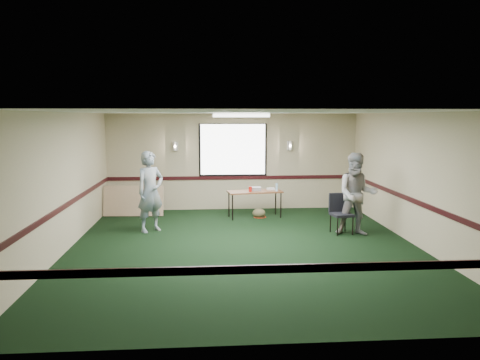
{
  "coord_description": "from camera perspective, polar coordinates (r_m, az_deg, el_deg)",
  "views": [
    {
      "loc": [
        -0.77,
        -9.06,
        2.62
      ],
      "look_at": [
        0.0,
        1.3,
        1.2
      ],
      "focal_mm": 35.0,
      "sensor_mm": 36.0,
      "label": 1
    }
  ],
  "objects": [
    {
      "name": "cable_coil",
      "position": [
        12.26,
        2.43,
        -4.52
      ],
      "size": [
        0.38,
        0.38,
        0.02
      ],
      "primitive_type": "torus",
      "rotation": [
        0.0,
        0.0,
        -0.16
      ],
      "color": "red",
      "rests_on": "ground"
    },
    {
      "name": "conference_chair",
      "position": [
        10.8,
        12.1,
        -3.59
      ],
      "size": [
        0.51,
        0.52,
        0.89
      ],
      "rotation": [
        0.0,
        0.0,
        0.17
      ],
      "color": "black",
      "rests_on": "ground"
    },
    {
      "name": "folded_table",
      "position": [
        12.67,
        -12.85,
        -2.5
      ],
      "size": [
        1.57,
        0.31,
        0.8
      ],
      "primitive_type": "cube",
      "rotation": [
        -0.21,
        0.0,
        -0.05
      ],
      "color": "tan",
      "rests_on": "ground"
    },
    {
      "name": "person_right",
      "position": [
        10.61,
        14.05,
        -1.7
      ],
      "size": [
        1.01,
        0.85,
        1.83
      ],
      "primitive_type": "imported",
      "rotation": [
        0.0,
        0.0,
        -0.2
      ],
      "color": "#6D8CAA",
      "rests_on": "ground"
    },
    {
      "name": "projector",
      "position": [
        12.2,
        1.89,
        -1.07
      ],
      "size": [
        0.29,
        0.24,
        0.09
      ],
      "primitive_type": "cube",
      "rotation": [
        0.0,
        0.0,
        -0.03
      ],
      "color": "#94949C",
      "rests_on": "folding_table"
    },
    {
      "name": "person_left",
      "position": [
        10.81,
        -10.87,
        -1.41
      ],
      "size": [
        0.8,
        0.77,
        1.84
      ],
      "primitive_type": "imported",
      "rotation": [
        0.0,
        0.0,
        0.68
      ],
      "color": "#3D5F86",
      "rests_on": "ground"
    },
    {
      "name": "folding_table",
      "position": [
        12.14,
        1.81,
        -1.58
      ],
      "size": [
        1.46,
        0.77,
        0.7
      ],
      "rotation": [
        0.0,
        0.0,
        0.16
      ],
      "color": "brown",
      "rests_on": "ground"
    },
    {
      "name": "game_console",
      "position": [
        12.35,
        3.77,
        -1.08
      ],
      "size": [
        0.21,
        0.18,
        0.05
      ],
      "primitive_type": "cube",
      "rotation": [
        0.0,
        0.0,
        0.1
      ],
      "color": "silver",
      "rests_on": "folding_table"
    },
    {
      "name": "duffel_bag",
      "position": [
        12.2,
        2.32,
        -4.05
      ],
      "size": [
        0.38,
        0.32,
        0.24
      ],
      "primitive_type": "ellipsoid",
      "rotation": [
        0.0,
        0.0,
        -0.19
      ],
      "color": "#4C432B",
      "rests_on": "ground"
    },
    {
      "name": "red_cup",
      "position": [
        12.02,
        1.27,
        -1.11
      ],
      "size": [
        0.09,
        0.09,
        0.13
      ],
      "primitive_type": "cylinder",
      "color": "#B3130B",
      "rests_on": "folding_table"
    },
    {
      "name": "room_shell",
      "position": [
        11.26,
        -0.31,
        2.48
      ],
      "size": [
        8.0,
        8.02,
        8.0
      ],
      "color": "#C5B48E",
      "rests_on": "ground"
    },
    {
      "name": "water_bottle",
      "position": [
        12.14,
        4.49,
        -0.88
      ],
      "size": [
        0.06,
        0.06,
        0.2
      ],
      "primitive_type": "cylinder",
      "color": "#90C5EC",
      "rests_on": "folding_table"
    },
    {
      "name": "ground",
      "position": [
        9.47,
        0.59,
        -8.29
      ],
      "size": [
        8.0,
        8.0,
        0.0
      ],
      "primitive_type": "plane",
      "color": "black",
      "rests_on": "ground"
    }
  ]
}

